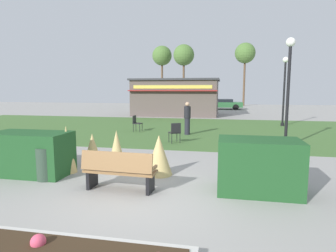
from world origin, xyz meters
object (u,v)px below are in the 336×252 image
object	(u,v)px
cafe_chair_east	(136,122)
parked_car_west_slot	(176,103)
cafe_chair_west	(175,131)
trash_bin	(46,163)
food_kiosk	(177,97)
tree_left_bg	(245,54)
tree_center_bg	(184,56)
lamppost_far	(284,83)
lamppost_mid	(289,79)
tree_right_bg	(162,56)
park_bench	(119,171)
person_strolling	(187,118)
parked_car_center_slot	(223,104)

from	to	relation	value
cafe_chair_east	parked_car_west_slot	distance (m)	18.95
cafe_chair_west	trash_bin	bearing A→B (deg)	-113.25
food_kiosk	tree_left_bg	distance (m)	18.10
cafe_chair_west	tree_center_bg	xyz separation A→B (m)	(-3.41, 26.68, 6.28)
lamppost_far	tree_left_bg	distance (m)	22.87
lamppost_mid	tree_right_bg	xyz separation A→B (m)	(-11.44, 28.87, 4.32)
tree_left_bg	tree_right_bg	xyz separation A→B (m)	(-11.62, -0.62, -0.17)
cafe_chair_east	parked_car_west_slot	world-z (taller)	parked_car_west_slot
food_kiosk	tree_center_bg	size ratio (longest dim) A/B	0.92
cafe_chair_west	tree_left_bg	world-z (taller)	tree_left_bg
cafe_chair_east	tree_left_bg	bearing A→B (deg)	74.30
lamppost_far	trash_bin	xyz separation A→B (m)	(-8.19, -12.76, -2.30)
park_bench	parked_car_west_slot	distance (m)	28.24
trash_bin	person_strolling	xyz separation A→B (m)	(2.65, 8.06, 0.43)
trash_bin	parked_car_west_slot	world-z (taller)	parked_car_west_slot
lamppost_far	person_strolling	distance (m)	7.50
parked_car_center_slot	tree_right_bg	xyz separation A→B (m)	(-8.86, 6.94, 6.40)
food_kiosk	trash_bin	bearing A→B (deg)	-90.62
lamppost_mid	cafe_chair_east	world-z (taller)	lamppost_mid
park_bench	person_strolling	distance (m)	8.52
food_kiosk	parked_car_west_slot	bearing A→B (deg)	99.76
lamppost_mid	parked_car_west_slot	bearing A→B (deg)	110.46
lamppost_mid	cafe_chair_east	bearing A→B (deg)	157.60
park_bench	parked_car_center_slot	bearing A→B (deg)	85.43
tree_right_bg	cafe_chair_west	bearing A→B (deg)	-76.59
trash_bin	tree_center_bg	size ratio (longest dim) A/B	0.10
food_kiosk	cafe_chair_east	xyz separation A→B (m)	(-0.51, -10.73, -1.10)
lamppost_far	parked_car_center_slot	distance (m)	15.46
food_kiosk	park_bench	bearing A→B (deg)	-84.39
cafe_chair_west	parked_car_center_slot	bearing A→B (deg)	84.87
cafe_chair_west	parked_car_center_slot	size ratio (longest dim) A/B	0.21
trash_bin	tree_right_bg	xyz separation A→B (m)	(-4.47, 34.54, 6.61)
person_strolling	parked_car_west_slot	size ratio (longest dim) A/B	0.39
person_strolling	tree_center_bg	size ratio (longest dim) A/B	0.20
tree_center_bg	parked_car_west_slot	bearing A→B (deg)	-92.57
park_bench	cafe_chair_west	bearing A→B (deg)	87.48
trash_bin	lamppost_mid	bearing A→B (deg)	39.10
person_strolling	tree_center_bg	distance (m)	25.24
lamppost_mid	cafe_chair_west	world-z (taller)	lamppost_mid
person_strolling	parked_car_center_slot	world-z (taller)	person_strolling
cafe_chair_west	parked_car_west_slot	world-z (taller)	parked_car_west_slot
person_strolling	tree_left_bg	world-z (taller)	tree_left_bg
lamppost_far	parked_car_west_slot	size ratio (longest dim) A/B	1.01
park_bench	tree_center_bg	size ratio (longest dim) A/B	0.21
person_strolling	tree_center_bg	bearing A→B (deg)	11.09
trash_bin	tree_left_bg	world-z (taller)	tree_left_bg
food_kiosk	tree_right_bg	size ratio (longest dim) A/B	0.90
lamppost_mid	food_kiosk	distance (m)	15.34
tree_left_bg	trash_bin	bearing A→B (deg)	-101.50
lamppost_mid	lamppost_far	xyz separation A→B (m)	(1.21, 7.09, 0.00)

